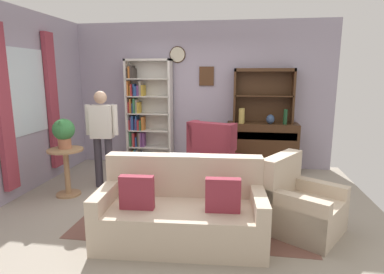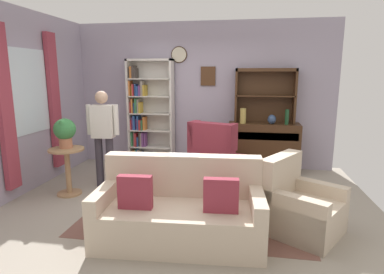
{
  "view_description": "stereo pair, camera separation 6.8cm",
  "coord_description": "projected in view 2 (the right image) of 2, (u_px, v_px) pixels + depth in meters",
  "views": [
    {
      "loc": [
        0.76,
        -4.14,
        1.82
      ],
      "look_at": [
        0.1,
        0.2,
        0.95
      ],
      "focal_mm": 29.87,
      "sensor_mm": 36.0,
      "label": 1
    },
    {
      "loc": [
        0.83,
        -4.13,
        1.82
      ],
      "look_at": [
        0.1,
        0.2,
        0.95
      ],
      "focal_mm": 29.87,
      "sensor_mm": 36.0,
      "label": 2
    }
  ],
  "objects": [
    {
      "name": "plant_stand",
      "position": [
        68.0,
        166.0,
        4.83
      ],
      "size": [
        0.52,
        0.52,
        0.72
      ],
      "color": "#A87F56",
      "rests_on": "ground_plane"
    },
    {
      "name": "armchair_floral",
      "position": [
        299.0,
        208.0,
        3.71
      ],
      "size": [
        1.06,
        1.05,
        0.88
      ],
      "color": "beige",
      "rests_on": "ground_plane"
    },
    {
      "name": "bookshelf",
      "position": [
        147.0,
        114.0,
        6.34
      ],
      "size": [
        0.9,
        0.3,
        2.1
      ],
      "color": "silver",
      "rests_on": "ground_plane"
    },
    {
      "name": "vase_round",
      "position": [
        272.0,
        119.0,
        5.81
      ],
      "size": [
        0.15,
        0.15,
        0.17
      ],
      "primitive_type": "ellipsoid",
      "color": "#33476B",
      "rests_on": "sideboard"
    },
    {
      "name": "couch_floral",
      "position": [
        180.0,
        212.0,
        3.54
      ],
      "size": [
        1.85,
        0.96,
        0.9
      ],
      "color": "beige",
      "rests_on": "ground_plane"
    },
    {
      "name": "wall_left",
      "position": [
        14.0,
        103.0,
        4.67
      ],
      "size": [
        0.16,
        4.2,
        2.8
      ],
      "color": "#A399AD",
      "rests_on": "ground_plane"
    },
    {
      "name": "person_reading",
      "position": [
        103.0,
        132.0,
        5.09
      ],
      "size": [
        0.53,
        0.23,
        1.56
      ],
      "color": "#38333D",
      "rests_on": "ground_plane"
    },
    {
      "name": "wall_back",
      "position": [
        203.0,
        95.0,
        6.27
      ],
      "size": [
        5.0,
        0.09,
        2.8
      ],
      "color": "#A399AD",
      "rests_on": "ground_plane"
    },
    {
      "name": "sideboard",
      "position": [
        263.0,
        145.0,
        5.99
      ],
      "size": [
        1.3,
        0.45,
        0.92
      ],
      "color": "#422816",
      "rests_on": "ground_plane"
    },
    {
      "name": "wingback_chair",
      "position": [
        216.0,
        160.0,
        5.41
      ],
      "size": [
        1.01,
        1.02,
        1.05
      ],
      "color": "maroon",
      "rests_on": "ground_plane"
    },
    {
      "name": "ground_plane",
      "position": [
        183.0,
        206.0,
        4.49
      ],
      "size": [
        5.4,
        4.6,
        0.02
      ],
      "primitive_type": "cube",
      "color": "#9E9384"
    },
    {
      "name": "sideboard_hutch",
      "position": [
        265.0,
        88.0,
        5.89
      ],
      "size": [
        1.1,
        0.26,
        1.0
      ],
      "color": "#422816",
      "rests_on": "sideboard"
    },
    {
      "name": "potted_plant_large",
      "position": [
        65.0,
        131.0,
        4.78
      ],
      "size": [
        0.32,
        0.32,
        0.45
      ],
      "color": "#AD6B4C",
      "rests_on": "plant_stand"
    },
    {
      "name": "bottle_wine",
      "position": [
        287.0,
        117.0,
        5.73
      ],
      "size": [
        0.07,
        0.07,
        0.28
      ],
      "primitive_type": "cylinder",
      "color": "#194223",
      "rests_on": "sideboard"
    },
    {
      "name": "vase_tall",
      "position": [
        243.0,
        116.0,
        5.87
      ],
      "size": [
        0.11,
        0.11,
        0.28
      ],
      "primitive_type": "cylinder",
      "color": "tan",
      "rests_on": "sideboard"
    },
    {
      "name": "book_stack",
      "position": [
        214.0,
        181.0,
        4.19
      ],
      "size": [
        0.17,
        0.16,
        0.05
      ],
      "color": "gray",
      "rests_on": "coffee_table"
    },
    {
      "name": "coffee_table",
      "position": [
        205.0,
        184.0,
        4.32
      ],
      "size": [
        0.8,
        0.5,
        0.42
      ],
      "color": "#422816",
      "rests_on": "ground_plane"
    },
    {
      "name": "area_rug",
      "position": [
        193.0,
        216.0,
        4.16
      ],
      "size": [
        2.83,
        1.61,
        0.01
      ],
      "primitive_type": "cube",
      "color": "brown",
      "rests_on": "ground_plane"
    }
  ]
}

